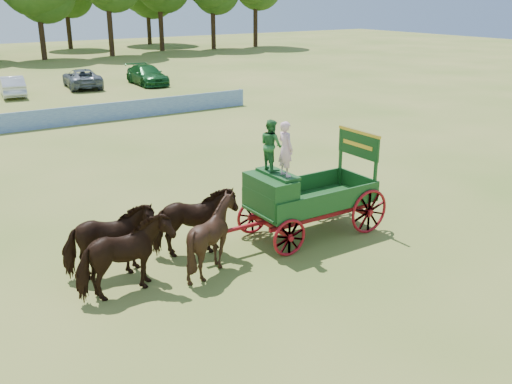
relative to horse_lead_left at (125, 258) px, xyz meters
name	(u,v)px	position (x,y,z in m)	size (l,w,h in m)	color
ground	(220,235)	(3.67, 1.91, -0.98)	(160.00, 160.00, 0.00)	olive
horse_lead_left	(125,258)	(0.00, 0.00, 0.00)	(1.06, 2.33, 1.97)	black
horse_lead_right	(109,242)	(0.00, 1.10, 0.00)	(1.06, 2.33, 1.97)	black
horse_wheel_left	(213,236)	(2.40, 0.00, 0.00)	(1.59, 1.79, 1.97)	black
horse_wheel_right	(193,222)	(2.40, 1.10, 0.00)	(1.06, 2.33, 1.97)	black
farm_dray	(292,188)	(5.37, 0.57, 0.62)	(6.00, 2.00, 3.70)	#A51012
sponsor_banner	(40,119)	(2.67, 19.91, -0.46)	(26.00, 0.08, 1.05)	#1C4098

